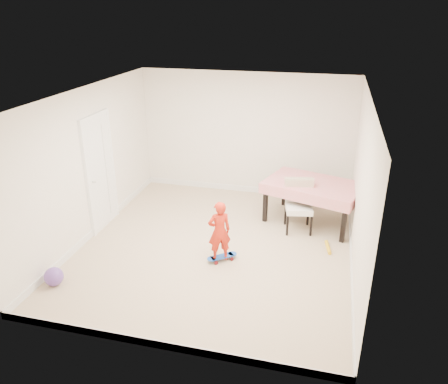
% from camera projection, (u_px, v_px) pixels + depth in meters
% --- Properties ---
extents(ground, '(5.00, 5.00, 0.00)m').
position_uv_depth(ground, '(216.00, 247.00, 7.49)').
color(ground, tan).
rests_on(ground, ground).
extents(ceiling, '(4.50, 5.00, 0.04)m').
position_uv_depth(ceiling, '(214.00, 96.00, 6.46)').
color(ceiling, white).
rests_on(ceiling, wall_back).
extents(wall_back, '(4.50, 0.04, 2.60)m').
position_uv_depth(wall_back, '(246.00, 135.00, 9.18)').
color(wall_back, white).
rests_on(wall_back, ground).
extents(wall_front, '(4.50, 0.04, 2.60)m').
position_uv_depth(wall_front, '(156.00, 256.00, 4.76)').
color(wall_front, white).
rests_on(wall_front, ground).
extents(wall_left, '(0.04, 5.00, 2.60)m').
position_uv_depth(wall_left, '(89.00, 165.00, 7.47)').
color(wall_left, white).
rests_on(wall_left, ground).
extents(wall_right, '(0.04, 5.00, 2.60)m').
position_uv_depth(wall_right, '(360.00, 189.00, 6.48)').
color(wall_right, white).
rests_on(wall_right, ground).
extents(door, '(0.11, 0.94, 2.11)m').
position_uv_depth(door, '(100.00, 174.00, 7.84)').
color(door, white).
rests_on(door, ground).
extents(baseboard_back, '(4.50, 0.02, 0.12)m').
position_uv_depth(baseboard_back, '(245.00, 189.00, 9.68)').
color(baseboard_back, white).
rests_on(baseboard_back, ground).
extents(baseboard_front, '(4.50, 0.02, 0.12)m').
position_uv_depth(baseboard_front, '(162.00, 345.00, 5.24)').
color(baseboard_front, white).
rests_on(baseboard_front, ground).
extents(baseboard_left, '(0.02, 5.00, 0.12)m').
position_uv_depth(baseboard_left, '(97.00, 229.00, 7.96)').
color(baseboard_left, white).
rests_on(baseboard_left, ground).
extents(baseboard_right, '(0.02, 5.00, 0.12)m').
position_uv_depth(baseboard_right, '(351.00, 261.00, 6.96)').
color(baseboard_right, white).
rests_on(baseboard_right, ground).
extents(dining_table, '(1.95, 1.54, 0.80)m').
position_uv_depth(dining_table, '(312.00, 203.00, 8.19)').
color(dining_table, '#B20914').
rests_on(dining_table, ground).
extents(dining_chair, '(0.63, 0.69, 0.95)m').
position_uv_depth(dining_chair, '(299.00, 207.00, 7.86)').
color(dining_chair, silver).
rests_on(dining_chair, ground).
extents(skateboard, '(0.52, 0.47, 0.08)m').
position_uv_depth(skateboard, '(222.00, 258.00, 7.08)').
color(skateboard, blue).
rests_on(skateboard, ground).
extents(child, '(0.44, 0.39, 1.01)m').
position_uv_depth(child, '(219.00, 233.00, 6.88)').
color(child, red).
rests_on(child, ground).
extents(balloon, '(0.28, 0.28, 0.28)m').
position_uv_depth(balloon, '(54.00, 277.00, 6.42)').
color(balloon, '#6944A5').
rests_on(balloon, ground).
extents(foam_toy, '(0.13, 0.40, 0.06)m').
position_uv_depth(foam_toy, '(328.00, 247.00, 7.41)').
color(foam_toy, yellow).
rests_on(foam_toy, ground).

